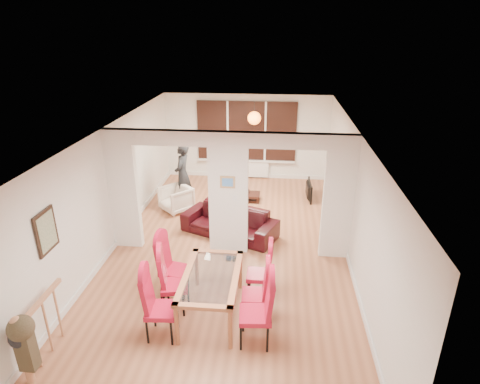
# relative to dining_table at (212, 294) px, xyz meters

# --- Properties ---
(floor) EXTENTS (5.00, 9.00, 0.01)m
(floor) POSITION_rel_dining_table_xyz_m (0.03, 2.07, -0.38)
(floor) COLOR #A56342
(floor) RESTS_ON ground
(room_walls) EXTENTS (5.00, 9.00, 2.60)m
(room_walls) POSITION_rel_dining_table_xyz_m (0.03, 2.07, 0.92)
(room_walls) COLOR silver
(room_walls) RESTS_ON floor
(divider_wall) EXTENTS (5.00, 0.18, 2.60)m
(divider_wall) POSITION_rel_dining_table_xyz_m (0.03, 2.07, 0.92)
(divider_wall) COLOR white
(divider_wall) RESTS_ON floor
(bay_window_blinds) EXTENTS (3.00, 0.08, 1.80)m
(bay_window_blinds) POSITION_rel_dining_table_xyz_m (0.03, 6.51, 1.12)
(bay_window_blinds) COLOR black
(bay_window_blinds) RESTS_ON room_walls
(radiator) EXTENTS (1.40, 0.08, 0.50)m
(radiator) POSITION_rel_dining_table_xyz_m (0.03, 6.47, -0.08)
(radiator) COLOR white
(radiator) RESTS_ON floor
(pendant_light) EXTENTS (0.36, 0.36, 0.36)m
(pendant_light) POSITION_rel_dining_table_xyz_m (0.33, 5.37, 1.77)
(pendant_light) COLOR orange
(pendant_light) RESTS_ON room_walls
(stair_newel) EXTENTS (0.40, 1.20, 1.10)m
(stair_newel) POSITION_rel_dining_table_xyz_m (-2.22, -1.13, 0.17)
(stair_newel) COLOR #B67853
(stair_newel) RESTS_ON floor
(wall_poster) EXTENTS (0.04, 0.52, 0.67)m
(wall_poster) POSITION_rel_dining_table_xyz_m (-2.44, -0.33, 1.22)
(wall_poster) COLOR gray
(wall_poster) RESTS_ON room_walls
(pillar_photo) EXTENTS (0.30, 0.03, 0.25)m
(pillar_photo) POSITION_rel_dining_table_xyz_m (0.03, 1.98, 1.22)
(pillar_photo) COLOR #4C8CD8
(pillar_photo) RESTS_ON divider_wall
(dining_table) EXTENTS (0.90, 1.60, 0.75)m
(dining_table) POSITION_rel_dining_table_xyz_m (0.00, 0.00, 0.00)
(dining_table) COLOR #A05D3B
(dining_table) RESTS_ON floor
(dining_chair_la) EXTENTS (0.49, 0.49, 1.14)m
(dining_chair_la) POSITION_rel_dining_table_xyz_m (-0.67, -0.59, 0.19)
(dining_chair_la) COLOR #A8112D
(dining_chair_la) RESTS_ON floor
(dining_chair_lb) EXTENTS (0.52, 0.52, 1.09)m
(dining_chair_lb) POSITION_rel_dining_table_xyz_m (-0.63, 0.06, 0.17)
(dining_chair_lb) COLOR #A8112D
(dining_chair_lb) RESTS_ON floor
(dining_chair_lc) EXTENTS (0.53, 0.53, 1.11)m
(dining_chair_lc) POSITION_rel_dining_table_xyz_m (-0.74, 0.49, 0.18)
(dining_chair_lc) COLOR #A8112D
(dining_chair_lc) RESTS_ON floor
(dining_chair_ra) EXTENTS (0.51, 0.51, 1.18)m
(dining_chair_ra) POSITION_rel_dining_table_xyz_m (0.76, -0.58, 0.21)
(dining_chair_ra) COLOR #A8112D
(dining_chair_ra) RESTS_ON floor
(dining_chair_rb) EXTENTS (0.43, 0.43, 1.04)m
(dining_chair_rb) POSITION_rel_dining_table_xyz_m (0.72, -0.04, 0.14)
(dining_chair_rb) COLOR #A8112D
(dining_chair_rb) RESTS_ON floor
(dining_chair_rc) EXTENTS (0.42, 0.42, 1.03)m
(dining_chair_rc) POSITION_rel_dining_table_xyz_m (0.75, 0.55, 0.14)
(dining_chair_rc) COLOR #A8112D
(dining_chair_rc) RESTS_ON floor
(sofa) EXTENTS (2.33, 1.62, 0.63)m
(sofa) POSITION_rel_dining_table_xyz_m (-0.04, 2.76, -0.06)
(sofa) COLOR black
(sofa) RESTS_ON floor
(armchair) EXTENTS (1.00, 1.00, 0.65)m
(armchair) POSITION_rel_dining_table_xyz_m (-1.57, 3.91, -0.05)
(armchair) COLOR beige
(armchair) RESTS_ON floor
(person) EXTENTS (0.65, 0.46, 1.69)m
(person) POSITION_rel_dining_table_xyz_m (-1.48, 4.34, 0.47)
(person) COLOR black
(person) RESTS_ON floor
(television) EXTENTS (0.87, 0.15, 0.50)m
(television) POSITION_rel_dining_table_xyz_m (1.83, 5.02, -0.13)
(television) COLOR black
(television) RESTS_ON floor
(coffee_table) EXTENTS (1.01, 0.73, 0.21)m
(coffee_table) POSITION_rel_dining_table_xyz_m (0.10, 4.71, -0.27)
(coffee_table) COLOR black
(coffee_table) RESTS_ON floor
(bottle) EXTENTS (0.07, 0.07, 0.28)m
(bottle) POSITION_rel_dining_table_xyz_m (-0.05, 4.67, -0.03)
(bottle) COLOR #143F19
(bottle) RESTS_ON coffee_table
(bowl) EXTENTS (0.24, 0.24, 0.06)m
(bowl) POSITION_rel_dining_table_xyz_m (0.15, 4.80, -0.14)
(bowl) COLOR black
(bowl) RESTS_ON coffee_table
(shoes) EXTENTS (0.22, 0.24, 0.09)m
(shoes) POSITION_rel_dining_table_xyz_m (0.14, 1.70, -0.33)
(shoes) COLOR black
(shoes) RESTS_ON floor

